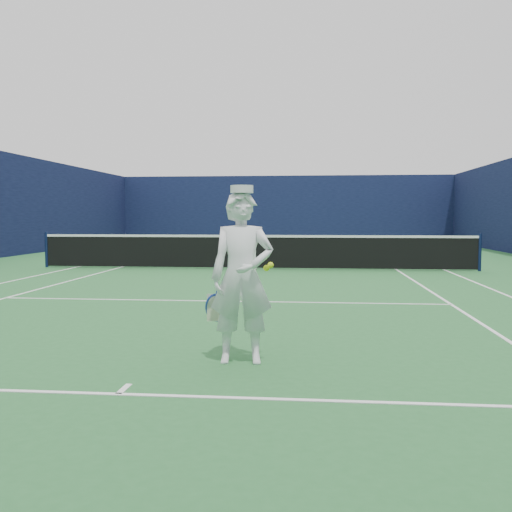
{
  "coord_description": "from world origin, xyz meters",
  "views": [
    {
      "loc": [
        1.68,
        -16.61,
        1.55
      ],
      "look_at": [
        0.94,
        -9.17,
        1.03
      ],
      "focal_mm": 40.0,
      "sensor_mm": 36.0,
      "label": 1
    }
  ],
  "objects": [
    {
      "name": "ground",
      "position": [
        0.0,
        0.0,
        0.0
      ],
      "size": [
        80.0,
        80.0,
        0.0
      ],
      "primitive_type": "plane",
      "color": "#26642F",
      "rests_on": "ground"
    },
    {
      "name": "court_markings",
      "position": [
        0.0,
        0.0,
        0.0
      ],
      "size": [
        11.03,
        23.83,
        0.01
      ],
      "color": "white",
      "rests_on": "ground"
    },
    {
      "name": "windscreen_fence",
      "position": [
        0.0,
        0.0,
        2.0
      ],
      "size": [
        20.12,
        36.12,
        4.0
      ],
      "color": "#0E1435",
      "rests_on": "ground"
    },
    {
      "name": "tennis_net",
      "position": [
        0.0,
        0.0,
        0.55
      ],
      "size": [
        12.88,
        0.09,
        1.07
      ],
      "color": "#141E4C",
      "rests_on": "ground"
    },
    {
      "name": "tennis_player",
      "position": [
        0.94,
        -10.67,
        0.92
      ],
      "size": [
        0.8,
        0.5,
        1.88
      ],
      "rotation": [
        0.0,
        0.0,
        0.1
      ],
      "color": "white",
      "rests_on": "ground"
    }
  ]
}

